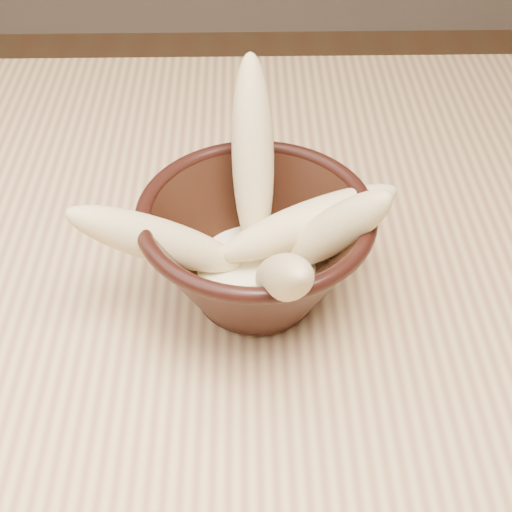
{
  "coord_description": "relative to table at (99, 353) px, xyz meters",
  "views": [
    {
      "loc": [
        0.13,
        -0.41,
        1.18
      ],
      "look_at": [
        0.14,
        -0.01,
        0.8
      ],
      "focal_mm": 50.0,
      "sensor_mm": 36.0,
      "label": 1
    }
  ],
  "objects": [
    {
      "name": "banana_right",
      "position": [
        0.2,
        -0.02,
        0.16
      ],
      "size": [
        0.1,
        0.07,
        0.11
      ],
      "primitive_type": "ellipsoid",
      "rotation": [
        0.68,
        0.0,
        1.1
      ],
      "color": "#D4BD7D",
      "rests_on": "bowl"
    },
    {
      "name": "banana_across",
      "position": [
        0.18,
        0.0,
        0.15
      ],
      "size": [
        0.15,
        0.07,
        0.07
      ],
      "primitive_type": "ellipsoid",
      "rotation": [
        1.33,
        0.0,
        1.82
      ],
      "color": "#D4BD7D",
      "rests_on": "bowl"
    },
    {
      "name": "banana_left",
      "position": [
        0.07,
        -0.02,
        0.15
      ],
      "size": [
        0.14,
        0.06,
        0.11
      ],
      "primitive_type": "ellipsoid",
      "rotation": [
        1.0,
        0.0,
        -1.34
      ],
      "color": "#D4BD7D",
      "rests_on": "bowl"
    },
    {
      "name": "banana_upright",
      "position": [
        0.14,
        0.05,
        0.18
      ],
      "size": [
        0.04,
        0.1,
        0.15
      ],
      "primitive_type": "ellipsoid",
      "rotation": [
        0.5,
        0.0,
        3.18
      ],
      "color": "#D4BD7D",
      "rests_on": "bowl"
    },
    {
      "name": "milk_puddle",
      "position": [
        0.14,
        -0.01,
        0.11
      ],
      "size": [
        0.1,
        0.1,
        0.01
      ],
      "primitive_type": "cylinder",
      "color": "#FFF8CD",
      "rests_on": "bowl"
    },
    {
      "name": "banana_front",
      "position": [
        0.16,
        -0.07,
        0.17
      ],
      "size": [
        0.05,
        0.13,
        0.13
      ],
      "primitive_type": "ellipsoid",
      "rotation": [
        0.77,
        0.0,
        0.15
      ],
      "color": "#D4BD7D",
      "rests_on": "bowl"
    },
    {
      "name": "table",
      "position": [
        0.0,
        0.0,
        0.0
      ],
      "size": [
        1.2,
        0.8,
        0.75
      ],
      "color": "#DFB97A",
      "rests_on": "ground"
    },
    {
      "name": "bowl",
      "position": [
        0.14,
        -0.01,
        0.13
      ],
      "size": [
        0.18,
        0.18,
        0.1
      ],
      "rotation": [
        0.0,
        0.0,
        0.04
      ],
      "color": "black",
      "rests_on": "table"
    }
  ]
}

